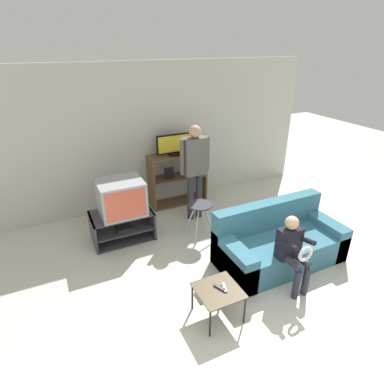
{
  "coord_description": "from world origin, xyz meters",
  "views": [
    {
      "loc": [
        -1.8,
        -1.78,
        2.9
      ],
      "look_at": [
        0.01,
        2.01,
        0.9
      ],
      "focal_mm": 30.0,
      "sensor_mm": 36.0,
      "label": 1
    }
  ],
  "objects_px": {
    "television_main": "(121,197)",
    "remote_control_black": "(219,288)",
    "remote_control_white": "(224,288)",
    "person_seated_child": "(293,248)",
    "folding_stool": "(200,210)",
    "television_flat": "(176,145)",
    "person_standing_adult": "(195,164)",
    "snack_table": "(218,293)",
    "tv_stand": "(122,226)",
    "media_shelf": "(177,179)",
    "couch": "(278,243)"
  },
  "relations": [
    {
      "from": "remote_control_white",
      "to": "person_standing_adult",
      "type": "bearing_deg",
      "value": 90.44
    },
    {
      "from": "television_flat",
      "to": "person_seated_child",
      "type": "height_order",
      "value": "television_flat"
    },
    {
      "from": "media_shelf",
      "to": "couch",
      "type": "relative_size",
      "value": 0.61
    },
    {
      "from": "remote_control_black",
      "to": "person_standing_adult",
      "type": "height_order",
      "value": "person_standing_adult"
    },
    {
      "from": "television_flat",
      "to": "remote_control_black",
      "type": "xyz_separation_m",
      "value": [
        -0.69,
        -2.83,
        -0.78
      ]
    },
    {
      "from": "television_main",
      "to": "snack_table",
      "type": "height_order",
      "value": "television_main"
    },
    {
      "from": "tv_stand",
      "to": "person_standing_adult",
      "type": "xyz_separation_m",
      "value": [
        1.33,
        0.11,
        0.8
      ]
    },
    {
      "from": "remote_control_black",
      "to": "person_standing_adult",
      "type": "bearing_deg",
      "value": 47.64
    },
    {
      "from": "folding_stool",
      "to": "remote_control_white",
      "type": "relative_size",
      "value": 4.22
    },
    {
      "from": "television_main",
      "to": "couch",
      "type": "xyz_separation_m",
      "value": [
        1.84,
        -1.5,
        -0.45
      ]
    },
    {
      "from": "snack_table",
      "to": "remote_control_black",
      "type": "height_order",
      "value": "remote_control_black"
    },
    {
      "from": "television_main",
      "to": "remote_control_white",
      "type": "height_order",
      "value": "television_main"
    },
    {
      "from": "snack_table",
      "to": "person_standing_adult",
      "type": "relative_size",
      "value": 0.29
    },
    {
      "from": "media_shelf",
      "to": "couch",
      "type": "xyz_separation_m",
      "value": [
        0.57,
        -2.29,
        -0.23
      ]
    },
    {
      "from": "folding_stool",
      "to": "snack_table",
      "type": "distance_m",
      "value": 1.65
    },
    {
      "from": "media_shelf",
      "to": "couch",
      "type": "distance_m",
      "value": 2.37
    },
    {
      "from": "snack_table",
      "to": "media_shelf",
      "type": "bearing_deg",
      "value": 75.73
    },
    {
      "from": "television_flat",
      "to": "remote_control_black",
      "type": "height_order",
      "value": "television_flat"
    },
    {
      "from": "person_seated_child",
      "to": "snack_table",
      "type": "bearing_deg",
      "value": -176.96
    },
    {
      "from": "person_seated_child",
      "to": "folding_stool",
      "type": "bearing_deg",
      "value": 109.48
    },
    {
      "from": "television_flat",
      "to": "remote_control_white",
      "type": "xyz_separation_m",
      "value": [
        -0.63,
        -2.85,
        -0.78
      ]
    },
    {
      "from": "tv_stand",
      "to": "media_shelf",
      "type": "bearing_deg",
      "value": 31.16
    },
    {
      "from": "television_main",
      "to": "person_standing_adult",
      "type": "height_order",
      "value": "person_standing_adult"
    },
    {
      "from": "media_shelf",
      "to": "remote_control_white",
      "type": "height_order",
      "value": "media_shelf"
    },
    {
      "from": "television_main",
      "to": "remote_control_black",
      "type": "xyz_separation_m",
      "value": [
        0.56,
        -2.03,
        -0.34
      ]
    },
    {
      "from": "remote_control_white",
      "to": "person_seated_child",
      "type": "height_order",
      "value": "person_seated_child"
    },
    {
      "from": "person_standing_adult",
      "to": "person_seated_child",
      "type": "distance_m",
      "value": 2.18
    },
    {
      "from": "snack_table",
      "to": "tv_stand",
      "type": "bearing_deg",
      "value": 105.48
    },
    {
      "from": "television_flat",
      "to": "remote_control_white",
      "type": "distance_m",
      "value": 3.03
    },
    {
      "from": "tv_stand",
      "to": "couch",
      "type": "xyz_separation_m",
      "value": [
        1.87,
        -1.51,
        0.05
      ]
    },
    {
      "from": "television_main",
      "to": "couch",
      "type": "distance_m",
      "value": 2.42
    },
    {
      "from": "television_flat",
      "to": "snack_table",
      "type": "bearing_deg",
      "value": -103.96
    },
    {
      "from": "tv_stand",
      "to": "remote_control_black",
      "type": "distance_m",
      "value": 2.13
    },
    {
      "from": "remote_control_white",
      "to": "person_standing_adult",
      "type": "xyz_separation_m",
      "value": [
        0.69,
        2.17,
        0.63
      ]
    },
    {
      "from": "media_shelf",
      "to": "remote_control_black",
      "type": "distance_m",
      "value": 2.91
    },
    {
      "from": "couch",
      "to": "person_seated_child",
      "type": "distance_m",
      "value": 0.62
    },
    {
      "from": "television_flat",
      "to": "person_standing_adult",
      "type": "bearing_deg",
      "value": -85.58
    },
    {
      "from": "television_main",
      "to": "person_seated_child",
      "type": "relative_size",
      "value": 0.69
    },
    {
      "from": "tv_stand",
      "to": "television_flat",
      "type": "bearing_deg",
      "value": 31.61
    },
    {
      "from": "remote_control_black",
      "to": "person_standing_adult",
      "type": "xyz_separation_m",
      "value": [
        0.74,
        2.15,
        0.63
      ]
    },
    {
      "from": "person_seated_child",
      "to": "remote_control_black",
      "type": "bearing_deg",
      "value": -177.83
    },
    {
      "from": "snack_table",
      "to": "remote_control_white",
      "type": "bearing_deg",
      "value": -5.98
    },
    {
      "from": "tv_stand",
      "to": "remote_control_white",
      "type": "bearing_deg",
      "value": -72.72
    },
    {
      "from": "television_flat",
      "to": "remote_control_black",
      "type": "distance_m",
      "value": 3.01
    },
    {
      "from": "television_flat",
      "to": "tv_stand",
      "type": "bearing_deg",
      "value": -148.39
    },
    {
      "from": "folding_stool",
      "to": "television_flat",
      "type": "bearing_deg",
      "value": 83.21
    },
    {
      "from": "snack_table",
      "to": "remote_control_black",
      "type": "bearing_deg",
      "value": 40.17
    },
    {
      "from": "television_main",
      "to": "folding_stool",
      "type": "bearing_deg",
      "value": -24.74
    },
    {
      "from": "television_main",
      "to": "snack_table",
      "type": "bearing_deg",
      "value": -75.15
    },
    {
      "from": "media_shelf",
      "to": "person_standing_adult",
      "type": "bearing_deg",
      "value": -86.87
    }
  ]
}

